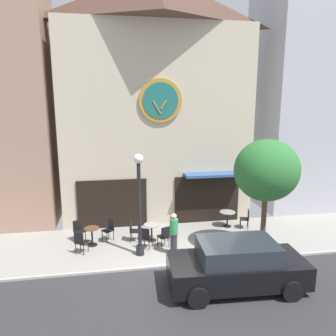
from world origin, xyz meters
The scene contains 18 objects.
ground_plane centered at (0.00, -0.76, -0.02)m, with size 29.50×9.90×0.13m.
clock_building centered at (-0.04, 5.53, 6.02)m, with size 9.12×4.08×11.65m.
neighbor_building_right centered at (8.74, 6.40, 7.19)m, with size 5.84×4.45×14.37m.
street_lamp centered at (-1.30, 1.15, 2.01)m, with size 0.36×0.36×3.96m.
street_tree centered at (3.44, 0.55, 3.29)m, with size 2.47×2.22×4.48m.
cafe_table_center centered at (-3.17, 2.31, 0.50)m, with size 0.61×0.61×0.76m.
cafe_table_center_right centered at (-0.70, 2.35, 0.50)m, with size 0.67×0.67×0.72m.
cafe_table_near_curb centered at (3.02, 3.31, 0.52)m, with size 0.73×0.73×0.73m.
cafe_chair_facing_wall centered at (0.15, 2.46, 0.53)m, with size 0.52×0.52×0.90m.
cafe_chair_left_end centered at (-1.02, 1.62, 0.53)m, with size 0.54×0.54×0.90m.
cafe_chair_by_entrance centered at (-3.57, 1.61, 0.53)m, with size 0.54×0.54×0.90m.
cafe_chair_near_lamp centered at (-3.76, 2.84, 0.53)m, with size 0.55×0.55×0.90m.
cafe_chair_mid_row centered at (-1.48, 2.44, 0.53)m, with size 0.48×0.48×0.90m.
cafe_chair_outer centered at (-2.48, 2.73, 0.53)m, with size 0.56×0.56×0.90m.
cafe_chair_near_tree centered at (3.80, 2.97, 0.53)m, with size 0.51×0.51×0.90m.
cafe_chair_facing_street centered at (-0.27, 1.61, 0.53)m, with size 0.52×0.52×0.90m.
pedestrian_green centered at (-0.01, 0.95, 0.86)m, with size 0.34×0.34×1.67m.
parked_car_black centered at (1.54, -1.58, 0.76)m, with size 4.39×2.20×1.55m.
Camera 1 is at (-2.17, -10.39, 5.84)m, focal length 34.34 mm.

